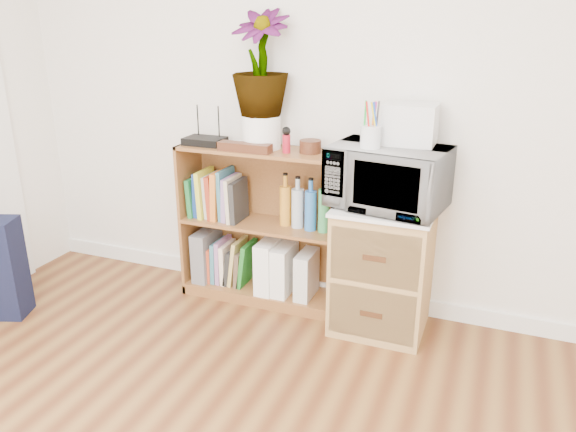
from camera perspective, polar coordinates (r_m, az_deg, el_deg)
The scene contains 21 objects.
skirting_board at distance 3.55m, azimuth 3.68°, elevation -7.46°, with size 4.00×0.02×0.10m, color white.
bookshelf at distance 3.37m, azimuth -2.57°, elevation -1.05°, with size 1.00×0.30×0.95m, color brown.
wicker_unit at distance 3.14m, azimuth 9.55°, elevation -5.40°, with size 0.50×0.45×0.70m, color #9E7542.
microwave at distance 2.95m, azimuth 10.09°, elevation 3.91°, with size 0.58×0.40×0.32m, color silver.
pen_cup at distance 2.85m, azimuth 8.39°, elevation 7.98°, with size 0.10×0.10×0.11m, color silver.
small_appliance at distance 2.97m, azimuth 12.31°, elevation 9.13°, with size 0.26×0.22×0.21m, color silver.
router at distance 3.37m, azimuth -8.44°, elevation 7.55°, with size 0.23×0.16×0.04m, color black.
white_bowl at distance 3.26m, azimuth -5.21°, elevation 7.19°, with size 0.13×0.13×0.03m, color white.
plant_pot at distance 3.24m, azimuth -2.70°, elevation 8.55°, with size 0.22×0.22×0.19m, color white.
potted_plant at distance 3.18m, azimuth -2.82°, elevation 15.25°, with size 0.32×0.32×0.57m, color #2F762F.
trinket_box at distance 3.16m, azimuth -4.41°, elevation 6.98°, with size 0.31×0.08×0.05m, color #3C1C10.
kokeshi_doll at distance 3.12m, azimuth -0.17°, elevation 7.34°, with size 0.04×0.04×0.10m, color #AA1427.
wooden_bowl at distance 3.13m, azimuth 2.28°, elevation 7.07°, with size 0.12×0.12×0.07m, color #391C0F.
paint_jars at distance 2.98m, azimuth 5.20°, elevation 6.17°, with size 0.10×0.04×0.05m, color pink.
file_box at distance 3.63m, azimuth -8.23°, elevation -3.83°, with size 0.10×0.26×0.32m, color slate.
magazine_holder_left at distance 3.44m, azimuth -1.92°, elevation -4.99°, with size 0.10×0.26×0.32m, color white.
magazine_holder_mid at distance 3.41m, azimuth -0.36°, elevation -5.40°, with size 0.10×0.24×0.30m, color white.
magazine_holder_right at distance 3.37m, azimuth 1.90°, elevation -5.94°, with size 0.09×0.23×0.28m, color silver.
cookbooks at distance 3.44m, azimuth -7.11°, elevation 2.11°, with size 0.34×0.20×0.31m.
liquor_bottles at distance 3.20m, azimuth 2.76°, elevation 1.09°, with size 0.47×0.07×0.32m.
lower_books at distance 3.57m, azimuth -5.79°, elevation -4.72°, with size 0.27×0.19×0.29m.
Camera 1 is at (0.94, -0.77, 1.67)m, focal length 35.00 mm.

